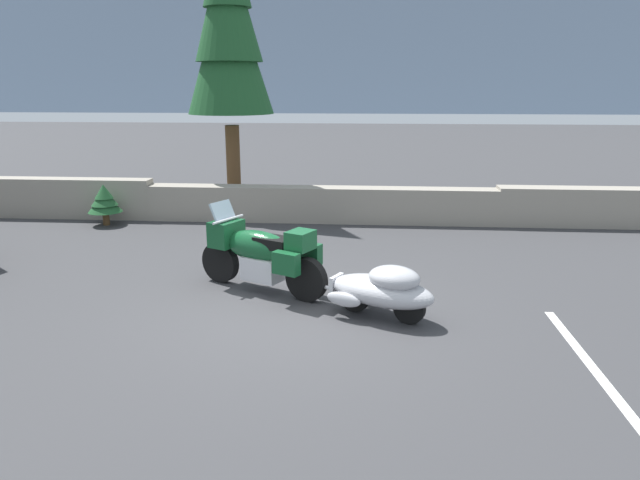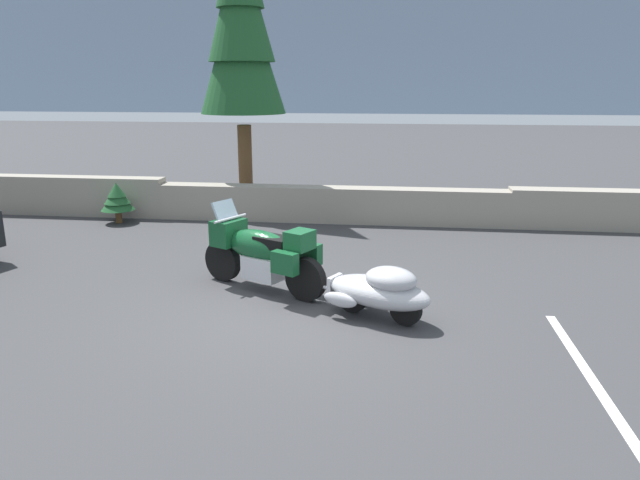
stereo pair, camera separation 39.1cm
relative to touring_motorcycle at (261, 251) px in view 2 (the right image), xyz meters
name	(u,v)px [view 2 (the right image)]	position (x,y,z in m)	size (l,w,h in m)	color
ground_plane	(287,312)	(0.55, -0.88, -0.62)	(80.00, 80.00, 0.00)	#38383A
stone_guard_wall	(342,203)	(0.83, 4.77, -0.18)	(24.00, 0.55, 0.94)	gray
distant_ridgeline	(388,53)	(0.55, 94.78, 7.38)	(240.00, 80.00, 16.00)	#7F93AD
touring_motorcycle	(261,251)	(0.00, 0.00, 0.00)	(2.12, 1.36, 1.33)	black
car_shaped_trailer	(379,290)	(1.83, -0.94, -0.21)	(2.12, 1.33, 0.76)	black
pine_tree_tall	(241,18)	(-1.73, 5.94, 3.97)	(2.07, 2.07, 7.33)	brown
pine_sapling_near	(117,198)	(-4.27, 4.05, -0.04)	(0.75, 0.75, 0.93)	brown
parking_stripe_marker	(592,379)	(4.18, -2.38, -0.62)	(0.12, 3.60, 0.01)	silver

